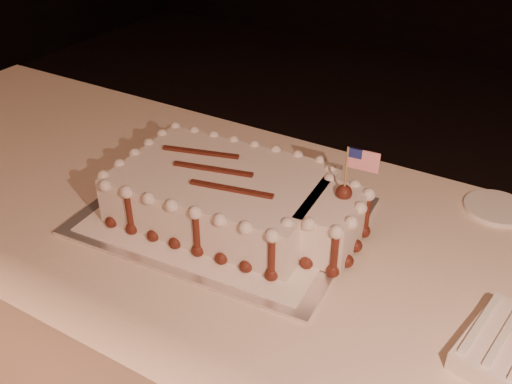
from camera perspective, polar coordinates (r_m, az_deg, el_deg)
The scene contains 5 objects.
banquet_table at distance 1.41m, azimuth 0.08°, elevation -16.16°, with size 2.40×0.80×0.75m, color beige.
cake_board at distance 1.19m, azimuth -3.30°, elevation -2.38°, with size 0.55×0.41×0.01m, color silver.
doily at distance 1.19m, azimuth -3.31°, elevation -2.18°, with size 0.49×0.37×0.00m, color white.
sheet_cake at distance 1.15m, azimuth -2.12°, elevation -0.50°, with size 0.53×0.32×0.21m.
side_plate at distance 1.32m, azimuth 22.90°, elevation -1.49°, with size 0.13×0.13×0.01m, color white.
Camera 1 is at (0.48, -0.20, 1.44)m, focal length 40.00 mm.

